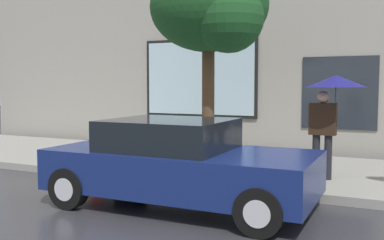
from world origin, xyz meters
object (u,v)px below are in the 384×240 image
(parked_car, at_px, (179,164))
(pedestrian_with_umbrella, at_px, (332,95))
(fire_hydrant, at_px, (95,147))
(street_tree, at_px, (212,10))

(parked_car, distance_m, pedestrian_with_umbrella, 3.21)
(parked_car, bearing_deg, pedestrian_with_umbrella, 49.21)
(fire_hydrant, xyz_separation_m, pedestrian_with_umbrella, (5.11, 0.31, 1.22))
(parked_car, height_order, pedestrian_with_umbrella, pedestrian_with_umbrella)
(pedestrian_with_umbrella, bearing_deg, parked_car, -130.79)
(parked_car, relative_size, street_tree, 0.96)
(parked_car, distance_m, fire_hydrant, 3.71)
(fire_hydrant, distance_m, pedestrian_with_umbrella, 5.26)
(street_tree, bearing_deg, fire_hydrant, -174.24)
(parked_car, xyz_separation_m, fire_hydrant, (-3.13, 1.99, -0.18))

